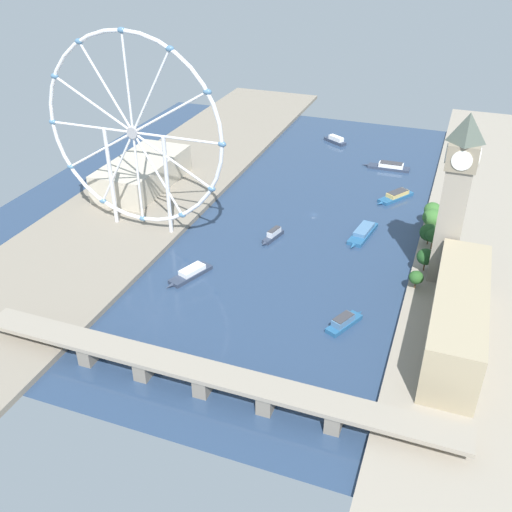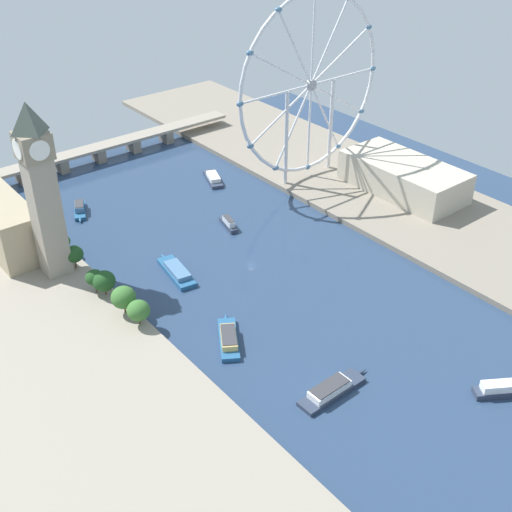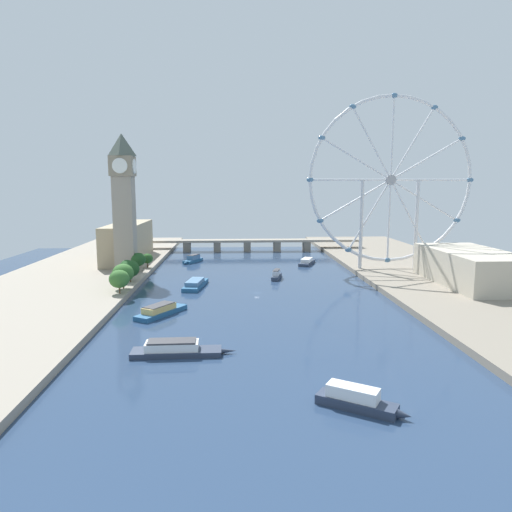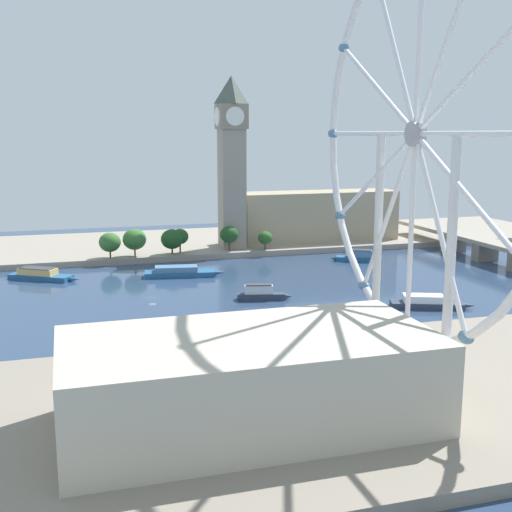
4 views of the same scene
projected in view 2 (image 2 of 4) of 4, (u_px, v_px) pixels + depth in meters
ground_plane at (251, 265)px, 340.15m from camera, size 395.87×395.87×0.00m
riverbank_left at (44, 352)px, 279.76m from camera, size 90.00×520.00×3.00m
riverbank_right at (396, 200)px, 398.94m from camera, size 90.00×520.00×3.00m
clock_tower at (42, 189)px, 305.51m from camera, size 15.33×15.33×88.08m
tree_row_embankment at (106, 283)px, 307.38m from camera, size 13.11×87.60×13.61m
ferris_wheel at (311, 86)px, 393.59m from camera, size 112.70×3.20×115.00m
riverside_hall at (403, 177)px, 400.66m from camera, size 37.04×76.41×19.08m
river_bridge at (98, 150)px, 447.33m from camera, size 207.87×12.99×10.57m
tour_boat_0 at (228, 223)px, 372.74m from camera, size 8.40×21.28×6.07m
tour_boat_1 at (331, 390)px, 259.84m from camera, size 36.42×9.03×5.27m
tour_boat_2 at (176, 271)px, 331.86m from camera, size 13.48×36.52×4.63m
tour_boat_3 at (229, 338)px, 287.04m from camera, size 21.76×30.46×5.18m
tour_boat_4 at (500, 389)px, 259.49m from camera, size 23.09×16.93×5.90m
tour_boat_5 at (80, 209)px, 386.61m from camera, size 14.49×24.01×5.85m
tour_boat_6 at (213, 178)px, 423.69m from camera, size 16.45×29.99×4.73m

